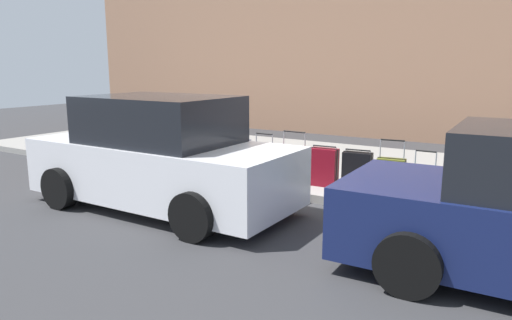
{
  "coord_description": "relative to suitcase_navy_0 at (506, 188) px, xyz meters",
  "views": [
    {
      "loc": [
        -3.92,
        6.64,
        2.17
      ],
      "look_at": [
        0.17,
        0.06,
        0.61
      ],
      "focal_mm": 33.01,
      "sensor_mm": 36.0,
      "label": 1
    }
  ],
  "objects": [
    {
      "name": "suitcase_black_4",
      "position": [
        2.19,
        -0.09,
        -0.05
      ],
      "size": [
        0.48,
        0.25,
        0.7
      ],
      "color": "black",
      "rests_on": "sidewalk_curb"
    },
    {
      "name": "suitcase_red_6",
      "position": [
        3.38,
        -0.14,
        -0.07
      ],
      "size": [
        0.51,
        0.27,
        0.9
      ],
      "color": "red",
      "rests_on": "sidewalk_curb"
    },
    {
      "name": "suitcase_teal_2",
      "position": [
        1.11,
        -0.04,
        -0.1
      ],
      "size": [
        0.37,
        0.22,
        0.79
      ],
      "color": "#0F606B",
      "rests_on": "sidewalk_curb"
    },
    {
      "name": "suitcase_olive_3",
      "position": [
        1.62,
        -0.05,
        -0.07
      ],
      "size": [
        0.44,
        0.25,
        0.91
      ],
      "color": "#59601E",
      "rests_on": "sidewalk_curb"
    },
    {
      "name": "suitcase_silver_8",
      "position": [
        4.47,
        -0.01,
        -0.03
      ],
      "size": [
        0.38,
        0.25,
        0.74
      ],
      "color": "#9EA0A8",
      "rests_on": "sidewalk_curb"
    },
    {
      "name": "suitcase_maroon_5",
      "position": [
        2.78,
        -0.09,
        -0.04
      ],
      "size": [
        0.48,
        0.24,
        0.71
      ],
      "color": "maroon",
      "rests_on": "sidewalk_curb"
    },
    {
      "name": "parked_car_white_1",
      "position": [
        4.57,
        1.98,
        0.29
      ],
      "size": [
        4.24,
        1.95,
        1.72
      ],
      "color": "silver",
      "rests_on": "ground_plane"
    },
    {
      "name": "suitcase_silver_1",
      "position": [
        0.56,
        -0.09,
        -0.08
      ],
      "size": [
        0.5,
        0.26,
        0.9
      ],
      "color": "#9EA0A8",
      "rests_on": "sidewalk_curb"
    },
    {
      "name": "ground_plane",
      "position": [
        3.54,
        0.55,
        -0.51
      ],
      "size": [
        40.0,
        40.0,
        0.0
      ],
      "primitive_type": "plane",
      "color": "#333335"
    },
    {
      "name": "suitcase_black_11",
      "position": [
        6.16,
        -0.01,
        -0.08
      ],
      "size": [
        0.43,
        0.27,
        0.88
      ],
      "color": "black",
      "rests_on": "sidewalk_curb"
    },
    {
      "name": "suitcase_olive_10",
      "position": [
        5.59,
        -0.04,
        -0.01
      ],
      "size": [
        0.5,
        0.29,
        0.94
      ],
      "color": "#59601E",
      "rests_on": "sidewalk_curb"
    },
    {
      "name": "fire_hydrant",
      "position": [
        6.86,
        -0.07,
        0.04
      ],
      "size": [
        0.39,
        0.21,
        0.78
      ],
      "color": "red",
      "rests_on": "sidewalk_curb"
    },
    {
      "name": "sidewalk_curb",
      "position": [
        3.54,
        -1.95,
        -0.44
      ],
      "size": [
        18.0,
        5.0,
        0.14
      ],
      "primitive_type": "cube",
      "color": "gray",
      "rests_on": "ground_plane"
    },
    {
      "name": "suitcase_navy_0",
      "position": [
        0.0,
        0.0,
        0.0
      ],
      "size": [
        0.4,
        0.23,
        0.8
      ],
      "color": "navy",
      "rests_on": "sidewalk_curb"
    },
    {
      "name": "bollard_post",
      "position": [
        7.62,
        0.08,
        -0.01
      ],
      "size": [
        0.13,
        0.13,
        0.72
      ],
      "primitive_type": "cylinder",
      "color": "brown",
      "rests_on": "sidewalk_curb"
    },
    {
      "name": "suitcase_navy_7",
      "position": [
        3.96,
        -0.07,
        -0.07
      ],
      "size": [
        0.43,
        0.28,
        0.83
      ],
      "color": "navy",
      "rests_on": "sidewalk_curb"
    },
    {
      "name": "suitcase_teal_9",
      "position": [
        5.0,
        -0.11,
        0.01
      ],
      "size": [
        0.46,
        0.25,
        1.05
      ],
      "color": "#0F606B",
      "rests_on": "sidewalk_curb"
    }
  ]
}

